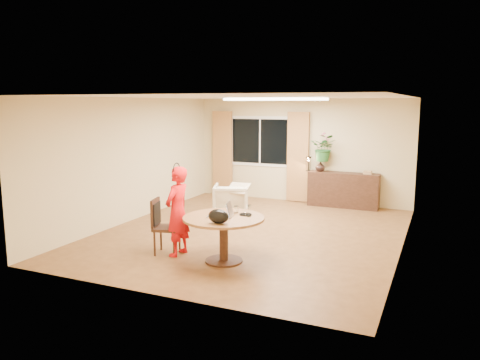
{
  "coord_description": "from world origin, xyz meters",
  "views": [
    {
      "loc": [
        3.3,
        -8.13,
        2.5
      ],
      "look_at": [
        -0.17,
        -0.2,
        1.06
      ],
      "focal_mm": 35.0,
      "sensor_mm": 36.0,
      "label": 1
    }
  ],
  "objects_px": {
    "child": "(178,211)",
    "sideboard": "(343,190)",
    "dining_chair": "(167,226)",
    "dining_table": "(224,227)",
    "armchair": "(231,200)"
  },
  "relations": [
    {
      "from": "dining_table",
      "to": "child",
      "type": "xyz_separation_m",
      "value": [
        -0.84,
        0.01,
        0.16
      ]
    },
    {
      "from": "dining_table",
      "to": "dining_chair",
      "type": "bearing_deg",
      "value": -179.76
    },
    {
      "from": "dining_table",
      "to": "child",
      "type": "relative_size",
      "value": 0.87
    },
    {
      "from": "dining_table",
      "to": "armchair",
      "type": "distance_m",
      "value": 3.17
    },
    {
      "from": "dining_table",
      "to": "dining_chair",
      "type": "xyz_separation_m",
      "value": [
        -1.05,
        -0.0,
        -0.11
      ]
    },
    {
      "from": "dining_table",
      "to": "sideboard",
      "type": "distance_m",
      "value": 4.82
    },
    {
      "from": "child",
      "to": "armchair",
      "type": "xyz_separation_m",
      "value": [
        -0.38,
        2.91,
        -0.39
      ]
    },
    {
      "from": "child",
      "to": "sideboard",
      "type": "distance_m",
      "value": 5.05
    },
    {
      "from": "dining_chair",
      "to": "sideboard",
      "type": "distance_m",
      "value": 5.13
    },
    {
      "from": "child",
      "to": "sideboard",
      "type": "height_order",
      "value": "child"
    },
    {
      "from": "child",
      "to": "armchair",
      "type": "height_order",
      "value": "child"
    },
    {
      "from": "dining_chair",
      "to": "child",
      "type": "bearing_deg",
      "value": -11.52
    },
    {
      "from": "sideboard",
      "to": "dining_table",
      "type": "bearing_deg",
      "value": -101.21
    },
    {
      "from": "dining_chair",
      "to": "sideboard",
      "type": "xyz_separation_m",
      "value": [
        1.98,
        4.73,
        -0.05
      ]
    },
    {
      "from": "dining_chair",
      "to": "armchair",
      "type": "xyz_separation_m",
      "value": [
        -0.18,
        2.92,
        -0.12
      ]
    }
  ]
}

